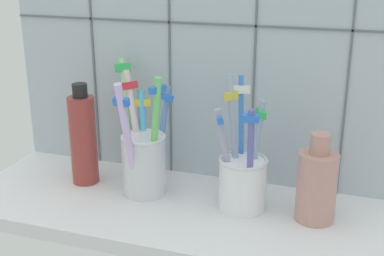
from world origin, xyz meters
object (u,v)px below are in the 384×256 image
(toothbrush_cup_right, at_px, (242,176))
(ceramic_vase, at_px, (317,184))
(soap_bottle, at_px, (83,138))
(toothbrush_cup_left, at_px, (143,156))

(toothbrush_cup_right, bearing_deg, ceramic_vase, -0.83)
(toothbrush_cup_right, xyz_separation_m, soap_bottle, (-0.24, 0.01, 0.02))
(soap_bottle, bearing_deg, ceramic_vase, -1.26)
(toothbrush_cup_right, bearing_deg, toothbrush_cup_left, 179.39)
(toothbrush_cup_left, distance_m, ceramic_vase, 0.24)
(toothbrush_cup_left, xyz_separation_m, toothbrush_cup_right, (0.15, -0.00, -0.01))
(toothbrush_cup_left, relative_size, toothbrush_cup_right, 1.01)
(ceramic_vase, xyz_separation_m, soap_bottle, (-0.34, 0.01, 0.02))
(toothbrush_cup_left, height_order, toothbrush_cup_right, same)
(toothbrush_cup_right, distance_m, ceramic_vase, 0.10)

